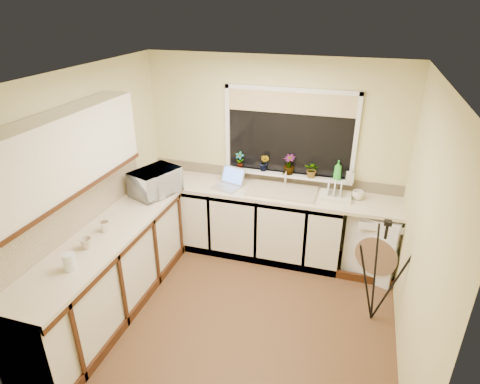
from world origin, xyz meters
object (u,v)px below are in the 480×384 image
dish_rack (335,196)px  soap_bottle_green (338,170)px  washing_machine (376,241)px  cup_left (86,243)px  steel_jar (105,227)px  laptop (229,182)px  microwave (155,182)px  plant_b (264,163)px  plant_c (289,164)px  soap_bottle_clear (350,175)px  kettle (146,191)px  glass_jug (70,262)px  tripod (379,272)px  cup_back (358,195)px  plant_a (240,160)px  plant_d (312,170)px

dish_rack → soap_bottle_green: soap_bottle_green is taller
washing_machine → cup_left: (-2.67, -1.74, 0.54)m
dish_rack → steel_jar: steel_jar is taller
dish_rack → washing_machine: bearing=-3.2°
laptop → soap_bottle_green: soap_bottle_green is taller
microwave → plant_b: plant_b is taller
dish_rack → steel_jar: size_ratio=3.23×
plant_c → soap_bottle_green: (0.59, 0.00, -0.01)m
dish_rack → soap_bottle_clear: size_ratio=1.95×
kettle → plant_c: 1.74m
plant_b → glass_jug: bearing=-116.7°
plant_c → soap_bottle_clear: bearing=-2.4°
soap_bottle_green → tripod: bearing=-63.5°
soap_bottle_clear → cup_back: bearing=-48.9°
steel_jar → cup_left: (0.01, -0.31, -0.00)m
tripod → plant_a: size_ratio=5.29×
tripod → soap_bottle_clear: bearing=130.1°
dish_rack → plant_a: size_ratio=1.61×
plant_c → soap_bottle_clear: (0.74, -0.03, -0.04)m
washing_machine → plant_d: 1.14m
plant_d → soap_bottle_clear: (0.45, -0.01, -0.01)m
laptop → cup_left: size_ratio=3.55×
steel_jar → cup_back: (2.39, 1.48, -0.00)m
soap_bottle_green → dish_rack: bearing=-85.7°
kettle → steel_jar: size_ratio=2.09×
microwave → plant_b: (1.15, 0.71, 0.11)m
glass_jug → microwave: size_ratio=0.28×
cup_back → plant_b: bearing=172.0°
tripod → plant_b: bearing=162.4°
kettle → soap_bottle_clear: soap_bottle_clear is taller
dish_rack → cup_left: (-2.14, -1.74, 0.02)m
plant_a → kettle: bearing=-133.7°
cup_left → microwave: bearing=86.5°
tripod → glass_jug: tripod is taller
laptop → soap_bottle_clear: 1.46m
plant_a → soap_bottle_green: soap_bottle_green is taller
tripod → soap_bottle_clear: size_ratio=6.37×
washing_machine → plant_b: plant_b is taller
cup_left → soap_bottle_clear: bearing=40.3°
steel_jar → plant_d: plant_d is taller
kettle → glass_jug: 1.39m
microwave → cup_back: size_ratio=4.20×
kettle → glass_jug: size_ratio=1.47×
cup_back → plant_d: bearing=166.0°
tripod → steel_jar: bearing=-148.8°
washing_machine → plant_a: plant_a is taller
kettle → plant_a: 1.24m
steel_jar → plant_d: bearing=41.6°
plant_a → glass_jug: bearing=-110.0°
soap_bottle_clear → cup_left: bearing=-139.7°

